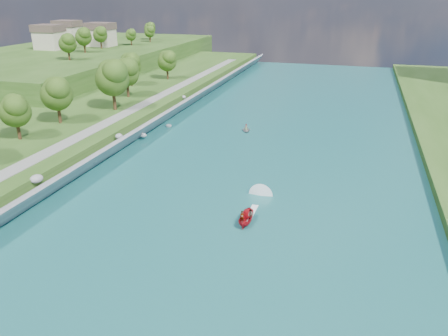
% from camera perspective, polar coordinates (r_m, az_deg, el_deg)
% --- Properties ---
extents(ground, '(260.00, 260.00, 0.00)m').
position_cam_1_polar(ground, '(55.64, -0.98, -8.28)').
color(ground, '#2D5119').
rests_on(ground, ground).
extents(river_water, '(55.00, 240.00, 0.10)m').
position_cam_1_polar(river_water, '(72.92, 3.87, -0.61)').
color(river_water, '#195C62').
rests_on(river_water, ground).
extents(berm_west, '(45.00, 240.00, 3.50)m').
position_cam_1_polar(berm_west, '(96.03, -26.59, 3.78)').
color(berm_west, '#2D5119').
rests_on(berm_west, ground).
extents(ridge_west, '(60.00, 120.00, 9.00)m').
position_cam_1_polar(ridge_west, '(172.70, -18.00, 13.21)').
color(ridge_west, '#2D5119').
rests_on(ridge_west, ground).
extents(riprap_bank, '(4.69, 236.00, 4.12)m').
position_cam_1_polar(riprap_bank, '(80.62, -14.51, 2.32)').
color(riprap_bank, slate).
rests_on(riprap_bank, ground).
extents(riverside_path, '(3.00, 200.00, 0.10)m').
position_cam_1_polar(riverside_path, '(84.63, -18.05, 4.11)').
color(riverside_path, gray).
rests_on(riverside_path, berm_west).
extents(ridge_houses, '(29.50, 29.50, 8.40)m').
position_cam_1_polar(ridge_houses, '(179.33, -19.12, 16.22)').
color(ridge_houses, beige).
rests_on(ridge_houses, ridge_west).
extents(trees_ridge, '(12.02, 65.68, 9.60)m').
position_cam_1_polar(trees_ridge, '(166.22, -14.70, 16.33)').
color(trees_ridge, '#264412').
rests_on(trees_ridge, ridge_west).
extents(motorboat, '(3.60, 18.86, 1.97)m').
position_cam_1_polar(motorboat, '(58.26, 3.26, -5.96)').
color(motorboat, '#A90D16').
rests_on(motorboat, river_water).
extents(raft, '(2.93, 3.53, 1.60)m').
position_cam_1_polar(raft, '(94.42, 2.90, 5.04)').
color(raft, gray).
rests_on(raft, river_water).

